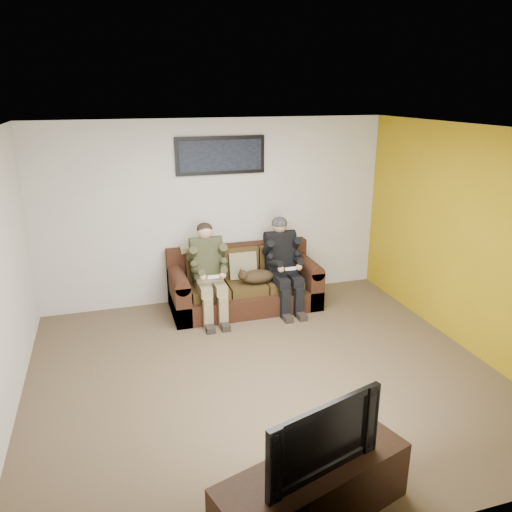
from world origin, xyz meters
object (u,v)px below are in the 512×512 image
object	(u,v)px
person_right	(283,259)
cat	(256,276)
framed_poster	(221,155)
person_left	(208,267)
sofa	(243,285)
tv_stand	(313,492)
television	(316,433)

from	to	relation	value
person_right	cat	xyz separation A→B (m)	(-0.40, -0.05, -0.20)
person_right	framed_poster	size ratio (longest dim) A/B	1.02
person_left	framed_poster	xyz separation A→B (m)	(0.33, 0.56, 1.39)
sofa	cat	xyz separation A→B (m)	(0.13, -0.22, 0.19)
sofa	tv_stand	size ratio (longest dim) A/B	1.39
sofa	tv_stand	xyz separation A→B (m)	(-0.53, -3.77, -0.09)
person_left	person_right	xyz separation A→B (m)	(1.06, 0.00, 0.00)
cat	tv_stand	bearing A→B (deg)	-100.47
framed_poster	tv_stand	world-z (taller)	framed_poster
person_left	person_right	world-z (taller)	person_right
sofa	cat	world-z (taller)	sofa
sofa	tv_stand	distance (m)	3.81
cat	television	world-z (taller)	television
person_right	television	distance (m)	3.75
sofa	framed_poster	xyz separation A→B (m)	(-0.20, 0.39, 1.78)
cat	tv_stand	distance (m)	3.62
sofa	cat	bearing A→B (deg)	-60.10
cat	framed_poster	xyz separation A→B (m)	(-0.33, 0.62, 1.59)
person_left	framed_poster	size ratio (longest dim) A/B	1.01
sofa	person_left	size ratio (longest dim) A/B	1.63
person_left	tv_stand	xyz separation A→B (m)	(0.00, -3.60, -0.47)
person_left	person_right	size ratio (longest dim) A/B	0.99
tv_stand	sofa	bearing A→B (deg)	64.75
television	person_left	bearing A→B (deg)	72.74
sofa	person_right	bearing A→B (deg)	-17.94
framed_poster	sofa	bearing A→B (deg)	-62.99
cat	tv_stand	size ratio (longest dim) A/B	0.44
sofa	person_right	distance (m)	0.68
cat	television	distance (m)	3.62
framed_poster	television	distance (m)	4.39
person_right	cat	bearing A→B (deg)	-172.67
cat	television	size ratio (longest dim) A/B	0.69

